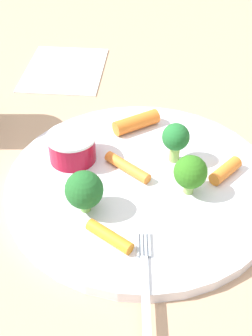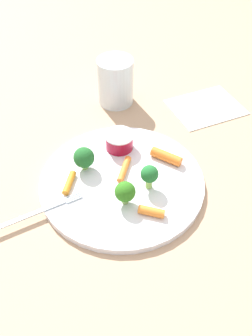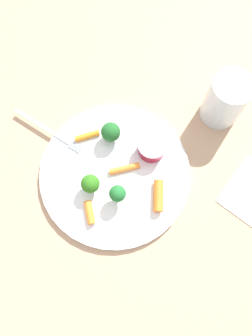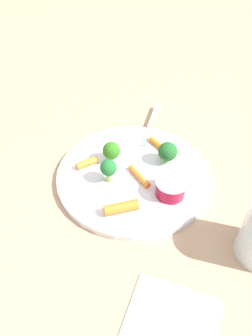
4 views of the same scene
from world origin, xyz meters
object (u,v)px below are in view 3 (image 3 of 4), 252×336
carrot_stick_0 (124,169)px  fork (49,131)px  carrot_stick_2 (158,196)px  plate (115,173)px  broccoli_floret_2 (111,132)px  drinking_glass (226,100)px  carrot_stick_1 (87,136)px  carrot_stick_3 (90,213)px  broccoli_floret_0 (118,194)px  broccoli_floret_1 (90,184)px  sauce_cup (152,147)px

carrot_stick_0 → fork: size_ratio=0.36×
carrot_stick_2 → fork: bearing=-12.5°
plate → carrot_stick_2: 0.09m
broccoli_floret_2 → drinking_glass: (-0.18, -0.13, 0.01)m
plate → drinking_glass: 0.25m
broccoli_floret_2 → carrot_stick_0: bearing=131.2°
carrot_stick_1 → carrot_stick_2: 0.18m
carrot_stick_0 → carrot_stick_3: carrot_stick_3 is taller
fork → drinking_glass: (-0.30, -0.16, 0.04)m
broccoli_floret_0 → broccoli_floret_1: broccoli_floret_0 is taller
carrot_stick_3 → sauce_cup: bearing=-113.4°
sauce_cup → broccoli_floret_1: bearing=53.0°
plate → broccoli_floret_0: size_ratio=6.11×
plate → sauce_cup: sauce_cup is taller
sauce_cup → broccoli_floret_0: size_ratio=1.16×
plate → carrot_stick_3: size_ratio=6.84×
carrot_stick_3 → broccoli_floret_0: bearing=-130.3°
plate → fork: fork is taller
broccoli_floret_0 → carrot_stick_3: broccoli_floret_0 is taller
sauce_cup → drinking_glass: (-0.10, -0.13, 0.02)m
sauce_cup → fork: size_ratio=0.33×
broccoli_floret_2 → carrot_stick_0: size_ratio=0.77×
broccoli_floret_2 → carrot_stick_2: broccoli_floret_2 is taller
plate → broccoli_floret_1: bearing=54.6°
carrot_stick_3 → drinking_glass: size_ratio=0.42×
broccoli_floret_1 → carrot_stick_1: bearing=-63.5°
broccoli_floret_0 → carrot_stick_3: 0.06m
broccoli_floret_2 → carrot_stick_1: bearing=18.3°
sauce_cup → broccoli_floret_0: bearing=75.4°
broccoli_floret_2 → carrot_stick_2: (-0.12, 0.08, -0.02)m
plate → drinking_glass: (-0.15, -0.19, 0.04)m
broccoli_floret_0 → drinking_glass: size_ratio=0.46×
broccoli_floret_0 → broccoli_floret_1: 0.05m
fork → broccoli_floret_2: bearing=-166.7°
broccoli_floret_1 → fork: size_ratio=0.27×
sauce_cup → carrot_stick_1: size_ratio=1.12×
broccoli_floret_1 → carrot_stick_1: (0.05, -0.09, -0.02)m
plate → broccoli_floret_0: broccoli_floret_0 is taller
drinking_glass → carrot_stick_2: bearing=73.6°
broccoli_floret_0 → plate: bearing=-62.8°
carrot_stick_0 → carrot_stick_3: bearing=72.8°
sauce_cup → carrot_stick_2: size_ratio=0.94×
sauce_cup → carrot_stick_0: (0.03, 0.05, -0.01)m
plate → carrot_stick_1: bearing=-33.3°
broccoli_floret_2 → carrot_stick_3: 0.15m
broccoli_floret_1 → carrot_stick_1: size_ratio=0.90×
broccoli_floret_0 → carrot_stick_1: bearing=-43.6°
carrot_stick_1 → carrot_stick_3: size_ratio=1.16×
sauce_cup → drinking_glass: 0.17m
carrot_stick_0 → drinking_glass: bearing=-127.0°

